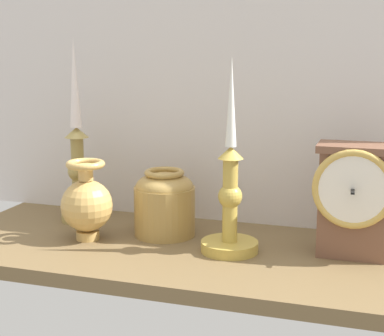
{
  "coord_description": "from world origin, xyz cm",
  "views": [
    {
      "loc": [
        26.16,
        -95.81,
        34.41
      ],
      "look_at": [
        -4.95,
        0.0,
        14.0
      ],
      "focal_mm": 57.25,
      "sensor_mm": 36.0,
      "label": 1
    }
  ],
  "objects_px": {
    "candlestick_tall_center": "(231,203)",
    "brass_vase_jar": "(165,202)",
    "mantel_clock": "(354,198)",
    "brass_vase_bulbous": "(87,203)",
    "candlestick_tall_left": "(77,158)"
  },
  "relations": [
    {
      "from": "candlestick_tall_left",
      "to": "brass_vase_jar",
      "type": "distance_m",
      "value": 0.21
    },
    {
      "from": "candlestick_tall_left",
      "to": "candlestick_tall_center",
      "type": "xyz_separation_m",
      "value": [
        0.33,
        -0.08,
        -0.04
      ]
    },
    {
      "from": "mantel_clock",
      "to": "candlestick_tall_left",
      "type": "bearing_deg",
      "value": 174.92
    },
    {
      "from": "candlestick_tall_center",
      "to": "brass_vase_bulbous",
      "type": "distance_m",
      "value": 0.26
    },
    {
      "from": "candlestick_tall_left",
      "to": "candlestick_tall_center",
      "type": "height_order",
      "value": "candlestick_tall_left"
    },
    {
      "from": "candlestick_tall_center",
      "to": "mantel_clock",
      "type": "bearing_deg",
      "value": 10.41
    },
    {
      "from": "mantel_clock",
      "to": "brass_vase_bulbous",
      "type": "xyz_separation_m",
      "value": [
        -0.46,
        -0.05,
        -0.03
      ]
    },
    {
      "from": "mantel_clock",
      "to": "candlestick_tall_center",
      "type": "bearing_deg",
      "value": -169.59
    },
    {
      "from": "candlestick_tall_center",
      "to": "brass_vase_jar",
      "type": "xyz_separation_m",
      "value": [
        -0.14,
        0.05,
        -0.02
      ]
    },
    {
      "from": "brass_vase_bulbous",
      "to": "mantel_clock",
      "type": "bearing_deg",
      "value": 6.87
    },
    {
      "from": "candlestick_tall_center",
      "to": "brass_vase_bulbous",
      "type": "height_order",
      "value": "candlestick_tall_center"
    },
    {
      "from": "mantel_clock",
      "to": "brass_vase_jar",
      "type": "bearing_deg",
      "value": 177.85
    },
    {
      "from": "candlestick_tall_left",
      "to": "candlestick_tall_center",
      "type": "bearing_deg",
      "value": -14.12
    },
    {
      "from": "mantel_clock",
      "to": "candlestick_tall_center",
      "type": "xyz_separation_m",
      "value": [
        -0.2,
        -0.04,
        -0.01
      ]
    },
    {
      "from": "mantel_clock",
      "to": "candlestick_tall_center",
      "type": "relative_size",
      "value": 0.57
    }
  ]
}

